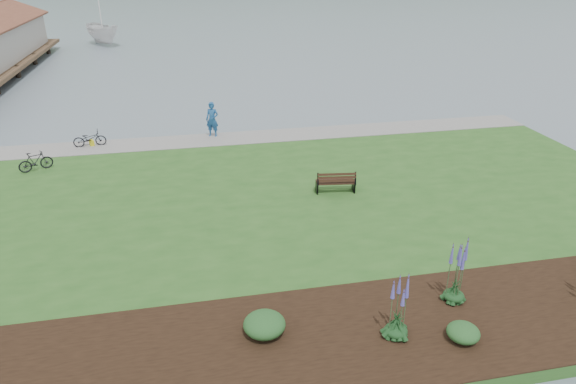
{
  "coord_description": "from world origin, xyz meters",
  "views": [
    {
      "loc": [
        -2.62,
        -20.05,
        9.58
      ],
      "look_at": [
        0.97,
        -2.5,
        1.3
      ],
      "focal_mm": 32.0,
      "sensor_mm": 36.0,
      "label": 1
    }
  ],
  "objects_px": {
    "sailboat": "(105,45)",
    "bicycle_a": "(90,139)",
    "person": "(212,117)",
    "park_bench": "(336,182)"
  },
  "relations": [
    {
      "from": "bicycle_a",
      "to": "park_bench",
      "type": "bearing_deg",
      "value": -132.41
    },
    {
      "from": "sailboat",
      "to": "bicycle_a",
      "type": "bearing_deg",
      "value": -113.28
    },
    {
      "from": "park_bench",
      "to": "bicycle_a",
      "type": "relative_size",
      "value": 1.03
    },
    {
      "from": "park_bench",
      "to": "bicycle_a",
      "type": "distance_m",
      "value": 13.75
    },
    {
      "from": "sailboat",
      "to": "person",
      "type": "bearing_deg",
      "value": -103.68
    },
    {
      "from": "person",
      "to": "sailboat",
      "type": "bearing_deg",
      "value": 128.24
    },
    {
      "from": "bicycle_a",
      "to": "sailboat",
      "type": "xyz_separation_m",
      "value": [
        -3.61,
        37.85,
        -0.83
      ]
    },
    {
      "from": "park_bench",
      "to": "sailboat",
      "type": "bearing_deg",
      "value": 115.22
    },
    {
      "from": "person",
      "to": "bicycle_a",
      "type": "xyz_separation_m",
      "value": [
        -6.47,
        -0.36,
        -0.7
      ]
    },
    {
      "from": "person",
      "to": "bicycle_a",
      "type": "height_order",
      "value": "person"
    }
  ]
}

